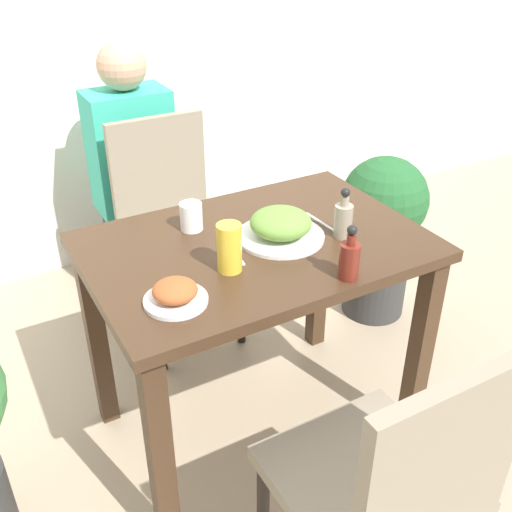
{
  "coord_description": "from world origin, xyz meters",
  "views": [
    {
      "loc": [
        -0.76,
        -1.36,
        1.63
      ],
      "look_at": [
        0.0,
        0.0,
        0.71
      ],
      "focal_mm": 42.0,
      "sensor_mm": 36.0,
      "label": 1
    }
  ],
  "objects_px": {
    "condiment_bottle": "(343,218)",
    "juice_glass": "(229,248)",
    "food_plate": "(281,226)",
    "potted_plant_right": "(381,226)",
    "chair_near": "(392,484)",
    "drink_cup": "(191,217)",
    "sauce_bottle": "(350,258)",
    "chair_far": "(171,219)",
    "side_plate": "(175,294)",
    "person_figure": "(134,179)"
  },
  "relations": [
    {
      "from": "condiment_bottle",
      "to": "juice_glass",
      "type": "bearing_deg",
      "value": -179.3
    },
    {
      "from": "food_plate",
      "to": "potted_plant_right",
      "type": "xyz_separation_m",
      "value": [
        0.74,
        0.37,
        -0.36
      ]
    },
    {
      "from": "chair_near",
      "to": "drink_cup",
      "type": "distance_m",
      "value": 0.95
    },
    {
      "from": "juice_glass",
      "to": "sauce_bottle",
      "type": "xyz_separation_m",
      "value": [
        0.26,
        -0.19,
        -0.01
      ]
    },
    {
      "from": "chair_far",
      "to": "sauce_bottle",
      "type": "relative_size",
      "value": 5.73
    },
    {
      "from": "side_plate",
      "to": "condiment_bottle",
      "type": "height_order",
      "value": "condiment_bottle"
    },
    {
      "from": "juice_glass",
      "to": "potted_plant_right",
      "type": "height_order",
      "value": "juice_glass"
    },
    {
      "from": "food_plate",
      "to": "potted_plant_right",
      "type": "bearing_deg",
      "value": 26.75
    },
    {
      "from": "chair_far",
      "to": "potted_plant_right",
      "type": "height_order",
      "value": "chair_far"
    },
    {
      "from": "chair_near",
      "to": "food_plate",
      "type": "height_order",
      "value": "chair_near"
    },
    {
      "from": "condiment_bottle",
      "to": "person_figure",
      "type": "bearing_deg",
      "value": 104.31
    },
    {
      "from": "side_plate",
      "to": "chair_near",
      "type": "bearing_deg",
      "value": -65.02
    },
    {
      "from": "chair_near",
      "to": "side_plate",
      "type": "height_order",
      "value": "chair_near"
    },
    {
      "from": "drink_cup",
      "to": "sauce_bottle",
      "type": "bearing_deg",
      "value": -60.99
    },
    {
      "from": "side_plate",
      "to": "potted_plant_right",
      "type": "distance_m",
      "value": 1.31
    },
    {
      "from": "potted_plant_right",
      "to": "person_figure",
      "type": "relative_size",
      "value": 0.63
    },
    {
      "from": "chair_near",
      "to": "drink_cup",
      "type": "bearing_deg",
      "value": -85.78
    },
    {
      "from": "sauce_bottle",
      "to": "potted_plant_right",
      "type": "relative_size",
      "value": 0.21
    },
    {
      "from": "chair_near",
      "to": "juice_glass",
      "type": "xyz_separation_m",
      "value": [
        -0.07,
        0.64,
        0.31
      ]
    },
    {
      "from": "condiment_bottle",
      "to": "potted_plant_right",
      "type": "height_order",
      "value": "condiment_bottle"
    },
    {
      "from": "chair_far",
      "to": "juice_glass",
      "type": "height_order",
      "value": "chair_far"
    },
    {
      "from": "chair_far",
      "to": "potted_plant_right",
      "type": "bearing_deg",
      "value": -22.6
    },
    {
      "from": "food_plate",
      "to": "juice_glass",
      "type": "distance_m",
      "value": 0.23
    },
    {
      "from": "side_plate",
      "to": "juice_glass",
      "type": "xyz_separation_m",
      "value": [
        0.19,
        0.07,
        0.04
      ]
    },
    {
      "from": "drink_cup",
      "to": "potted_plant_right",
      "type": "bearing_deg",
      "value": 11.37
    },
    {
      "from": "drink_cup",
      "to": "juice_glass",
      "type": "height_order",
      "value": "juice_glass"
    },
    {
      "from": "potted_plant_right",
      "to": "person_figure",
      "type": "height_order",
      "value": "person_figure"
    },
    {
      "from": "side_plate",
      "to": "chair_far",
      "type": "bearing_deg",
      "value": 69.53
    },
    {
      "from": "chair_near",
      "to": "condiment_bottle",
      "type": "distance_m",
      "value": 0.77
    },
    {
      "from": "juice_glass",
      "to": "sauce_bottle",
      "type": "bearing_deg",
      "value": -36.32
    },
    {
      "from": "food_plate",
      "to": "chair_near",
      "type": "bearing_deg",
      "value": -101.21
    },
    {
      "from": "person_figure",
      "to": "potted_plant_right",
      "type": "bearing_deg",
      "value": -37.79
    },
    {
      "from": "juice_glass",
      "to": "condiment_bottle",
      "type": "height_order",
      "value": "condiment_bottle"
    },
    {
      "from": "side_plate",
      "to": "condiment_bottle",
      "type": "bearing_deg",
      "value": 7.69
    },
    {
      "from": "chair_far",
      "to": "juice_glass",
      "type": "bearing_deg",
      "value": -99.59
    },
    {
      "from": "chair_near",
      "to": "sauce_bottle",
      "type": "height_order",
      "value": "sauce_bottle"
    },
    {
      "from": "drink_cup",
      "to": "condiment_bottle",
      "type": "distance_m",
      "value": 0.46
    },
    {
      "from": "side_plate",
      "to": "drink_cup",
      "type": "bearing_deg",
      "value": 60.13
    },
    {
      "from": "potted_plant_right",
      "to": "chair_near",
      "type": "bearing_deg",
      "value": -128.86
    },
    {
      "from": "chair_near",
      "to": "potted_plant_right",
      "type": "relative_size",
      "value": 1.23
    },
    {
      "from": "drink_cup",
      "to": "person_figure",
      "type": "relative_size",
      "value": 0.07
    },
    {
      "from": "food_plate",
      "to": "condiment_bottle",
      "type": "xyz_separation_m",
      "value": [
        0.17,
        -0.08,
        0.02
      ]
    },
    {
      "from": "food_plate",
      "to": "chair_far",
      "type": "bearing_deg",
      "value": 96.39
    },
    {
      "from": "drink_cup",
      "to": "juice_glass",
      "type": "relative_size",
      "value": 0.63
    },
    {
      "from": "sauce_bottle",
      "to": "person_figure",
      "type": "distance_m",
      "value": 1.35
    },
    {
      "from": "sauce_bottle",
      "to": "potted_plant_right",
      "type": "bearing_deg",
      "value": 43.09
    },
    {
      "from": "food_plate",
      "to": "side_plate",
      "type": "distance_m",
      "value": 0.44
    },
    {
      "from": "side_plate",
      "to": "drink_cup",
      "type": "distance_m",
      "value": 0.39
    },
    {
      "from": "drink_cup",
      "to": "condiment_bottle",
      "type": "xyz_separation_m",
      "value": [
        0.38,
        -0.26,
        0.02
      ]
    },
    {
      "from": "chair_near",
      "to": "juice_glass",
      "type": "height_order",
      "value": "chair_near"
    }
  ]
}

